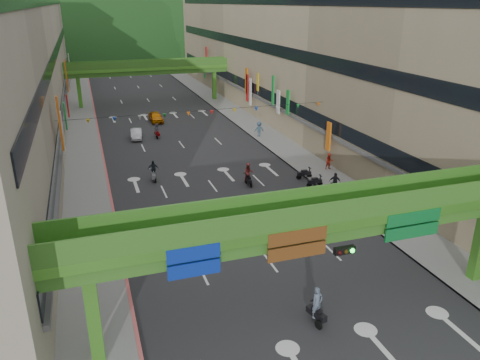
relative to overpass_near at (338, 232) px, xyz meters
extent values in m
cube|color=#28282B|center=(-0.93, 44.62, -5.20)|extent=(18.00, 140.00, 0.02)
cube|color=gray|center=(-11.93, 44.62, -5.13)|extent=(4.00, 140.00, 0.15)
cube|color=gray|center=(10.07, 44.62, -5.13)|extent=(4.00, 140.00, 0.15)
cube|color=#CC5959|center=(-10.03, 44.62, -5.12)|extent=(0.20, 140.00, 0.18)
cube|color=gray|center=(8.17, 44.62, -5.12)|extent=(0.20, 140.00, 0.18)
cube|color=#9E937F|center=(-19.93, 44.62, 4.29)|extent=(12.00, 95.00, 19.00)
cube|color=black|center=(-13.88, 44.62, -1.01)|extent=(0.08, 90.25, 1.40)
cube|color=black|center=(-13.88, 44.62, 4.99)|extent=(0.08, 90.25, 1.40)
cube|color=gray|center=(18.07, 44.62, 4.29)|extent=(12.00, 95.00, 19.00)
cube|color=black|center=(12.02, 44.62, -1.01)|extent=(0.08, 90.25, 1.40)
cube|color=black|center=(12.02, 44.62, 4.99)|extent=(0.08, 90.25, 1.40)
cube|color=#4C9E2D|center=(-0.93, 0.62, 0.54)|extent=(28.00, 2.20, 0.50)
cube|color=#387223|center=(-0.93, 0.62, -0.06)|extent=(28.00, 1.76, 0.70)
cube|color=#4C9E2D|center=(-11.93, 0.62, -2.81)|extent=(0.60, 0.60, 4.80)
cube|color=#4C9E2D|center=(10.07, 0.62, -2.81)|extent=(0.60, 0.60, 4.80)
cube|color=#387223|center=(-0.93, -0.42, 1.34)|extent=(28.00, 0.12, 1.10)
cube|color=#387223|center=(-0.93, 1.66, 1.34)|extent=(28.00, 0.12, 1.10)
cube|color=navy|center=(-7.43, -0.46, -0.06)|extent=(2.40, 0.12, 1.50)
cube|color=#593314|center=(-2.43, -0.46, -0.06)|extent=(3.00, 0.12, 1.50)
cube|color=#0C5926|center=(4.07, -0.46, -0.06)|extent=(3.20, 0.12, 1.50)
cube|color=black|center=(0.07, -0.61, -0.71)|extent=(1.10, 0.28, 0.35)
cube|color=#4C9E2D|center=(-0.93, 59.62, 0.54)|extent=(28.00, 2.20, 0.50)
cube|color=#387223|center=(-0.93, 59.62, -0.06)|extent=(28.00, 1.76, 0.70)
cube|color=#4C9E2D|center=(-11.93, 59.62, -2.81)|extent=(0.60, 0.60, 4.80)
cube|color=#4C9E2D|center=(10.07, 59.62, -2.81)|extent=(0.60, 0.60, 4.80)
cube|color=#387223|center=(-0.93, 58.58, 1.34)|extent=(28.00, 0.12, 1.10)
cube|color=#387223|center=(-0.93, 60.66, 1.34)|extent=(28.00, 0.12, 1.10)
ellipsoid|color=#1C4419|center=(-15.93, 154.62, -5.21)|extent=(168.00, 140.00, 112.00)
ellipsoid|color=#1C4419|center=(24.07, 174.62, -5.21)|extent=(208.00, 176.00, 128.00)
cylinder|color=black|center=(-0.93, 24.62, 0.99)|extent=(26.00, 0.03, 0.03)
cone|color=red|center=(-13.43, 24.62, 0.74)|extent=(0.36, 0.36, 0.40)
cone|color=gold|center=(-11.16, 24.62, 0.74)|extent=(0.36, 0.36, 0.40)
cone|color=#193FB2|center=(-8.89, 24.62, 0.74)|extent=(0.36, 0.36, 0.40)
cone|color=silver|center=(-6.61, 24.62, 0.74)|extent=(0.36, 0.36, 0.40)
cone|color=#198C33|center=(-4.34, 24.62, 0.74)|extent=(0.36, 0.36, 0.40)
cone|color=orange|center=(-2.07, 24.62, 0.74)|extent=(0.36, 0.36, 0.40)
cone|color=red|center=(0.20, 24.62, 0.74)|extent=(0.36, 0.36, 0.40)
cone|color=gold|center=(2.48, 24.62, 0.74)|extent=(0.36, 0.36, 0.40)
cone|color=#193FB2|center=(4.75, 24.62, 0.74)|extent=(0.36, 0.36, 0.40)
cone|color=silver|center=(7.02, 24.62, 0.74)|extent=(0.36, 0.36, 0.40)
cone|color=#198C33|center=(9.29, 24.62, 0.74)|extent=(0.36, 0.36, 0.40)
cone|color=orange|center=(11.57, 24.62, 0.74)|extent=(0.36, 0.36, 0.40)
cube|color=black|center=(-0.89, -0.01, -4.66)|extent=(0.66, 1.35, 0.35)
cube|color=black|center=(-0.89, -0.01, -4.41)|extent=(0.43, 0.61, 0.18)
cube|color=black|center=(-0.76, 0.53, -4.16)|extent=(0.55, 0.19, 0.06)
cylinder|color=black|center=(-0.76, 0.53, -4.96)|extent=(0.22, 0.51, 0.50)
cylinder|color=black|center=(-1.03, -0.54, -4.96)|extent=(0.22, 0.51, 0.50)
imported|color=#465262|center=(-0.89, -0.01, -3.96)|extent=(0.74, 0.58, 1.79)
cube|color=black|center=(2.26, 19.71, -4.66)|extent=(0.50, 1.33, 0.35)
cube|color=black|center=(2.26, 19.71, -4.41)|extent=(0.36, 0.58, 0.18)
cube|color=black|center=(2.19, 20.25, -4.16)|extent=(0.55, 0.12, 0.06)
cylinder|color=black|center=(2.19, 20.25, -4.96)|extent=(0.16, 0.51, 0.50)
cylinder|color=black|center=(2.32, 19.16, -4.96)|extent=(0.16, 0.51, 0.50)
imported|color=maroon|center=(2.26, 19.71, -3.95)|extent=(0.96, 0.78, 1.82)
cube|color=gray|center=(-5.85, 23.62, -4.66)|extent=(0.55, 1.34, 0.35)
cube|color=gray|center=(-5.85, 23.62, -4.41)|extent=(0.38, 0.59, 0.18)
cube|color=gray|center=(-5.94, 24.16, -4.16)|extent=(0.55, 0.15, 0.06)
cylinder|color=black|center=(-5.94, 24.16, -4.96)|extent=(0.18, 0.51, 0.50)
cylinder|color=black|center=(-5.77, 23.08, -4.96)|extent=(0.18, 0.51, 0.50)
imported|color=#202731|center=(-5.85, 23.62, -4.01)|extent=(1.04, 0.56, 1.69)
cube|color=#760506|center=(-3.20, 38.40, -4.66)|extent=(0.57, 1.34, 0.35)
cube|color=#760506|center=(-3.20, 38.40, -4.41)|extent=(0.39, 0.59, 0.18)
cube|color=#760506|center=(-3.11, 38.95, -4.16)|extent=(0.55, 0.15, 0.06)
cylinder|color=black|center=(-3.11, 38.95, -4.96)|extent=(0.18, 0.51, 0.50)
cylinder|color=black|center=(-3.30, 37.86, -4.96)|extent=(0.18, 0.51, 0.50)
imported|color=#414047|center=(-3.20, 38.40, -4.11)|extent=(0.80, 0.59, 1.49)
cube|color=black|center=(7.87, 10.83, -4.66)|extent=(1.31, 0.38, 0.35)
cube|color=black|center=(7.87, 10.83, -4.41)|extent=(0.56, 0.31, 0.18)
cube|color=black|center=(8.42, 10.85, -4.16)|extent=(0.07, 0.55, 0.06)
cylinder|color=black|center=(8.42, 10.85, -4.96)|extent=(0.50, 0.11, 0.50)
cylinder|color=black|center=(7.32, 10.82, -4.96)|extent=(0.50, 0.11, 0.50)
cube|color=black|center=(7.87, 13.03, -4.66)|extent=(1.31, 0.38, 0.35)
cube|color=black|center=(7.87, 13.03, -4.41)|extent=(0.56, 0.31, 0.18)
cube|color=black|center=(8.42, 13.05, -4.16)|extent=(0.07, 0.55, 0.06)
cylinder|color=black|center=(8.42, 13.05, -4.96)|extent=(0.50, 0.11, 0.50)
cylinder|color=black|center=(7.32, 13.02, -4.96)|extent=(0.50, 0.11, 0.50)
cube|color=black|center=(7.87, 15.23, -4.66)|extent=(1.31, 0.38, 0.35)
cube|color=black|center=(7.87, 15.23, -4.41)|extent=(0.56, 0.31, 0.18)
cube|color=black|center=(8.42, 15.25, -4.16)|extent=(0.07, 0.55, 0.06)
cylinder|color=black|center=(8.42, 15.25, -4.96)|extent=(0.50, 0.11, 0.50)
cylinder|color=black|center=(7.32, 15.22, -4.96)|extent=(0.50, 0.11, 0.50)
cube|color=black|center=(7.87, 17.43, -4.66)|extent=(1.31, 0.38, 0.35)
cube|color=black|center=(7.87, 17.43, -4.41)|extent=(0.56, 0.31, 0.18)
cube|color=black|center=(8.42, 17.45, -4.16)|extent=(0.07, 0.55, 0.06)
cylinder|color=black|center=(8.42, 17.45, -4.96)|extent=(0.50, 0.11, 0.50)
cylinder|color=black|center=(7.32, 17.42, -4.96)|extent=(0.50, 0.11, 0.50)
cube|color=black|center=(7.87, 19.63, -4.66)|extent=(1.31, 0.38, 0.35)
cube|color=black|center=(7.87, 19.63, -4.41)|extent=(0.56, 0.31, 0.18)
cube|color=black|center=(8.42, 19.65, -4.16)|extent=(0.07, 0.55, 0.06)
cylinder|color=black|center=(8.42, 19.65, -4.96)|extent=(0.50, 0.11, 0.50)
cylinder|color=black|center=(7.32, 19.62, -4.96)|extent=(0.50, 0.11, 0.50)
imported|color=#BAB7C0|center=(-5.68, 38.93, -4.59)|extent=(1.70, 3.88, 1.24)
imported|color=orange|center=(-2.05, 46.76, -4.50)|extent=(1.73, 4.16, 1.41)
imported|color=red|center=(11.27, 20.99, -4.38)|extent=(0.85, 0.68, 1.66)
imported|color=#222329|center=(8.87, 15.60, -4.33)|extent=(1.09, 0.95, 1.75)
imported|color=#2D4459|center=(8.87, 34.62, -4.29)|extent=(0.94, 0.69, 1.83)
camera|label=1|loc=(-11.16, -18.12, 10.71)|focal=35.00mm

